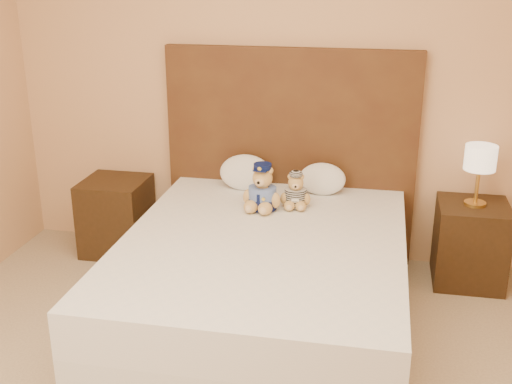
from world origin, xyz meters
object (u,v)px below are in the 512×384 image
nightstand_left (116,216)px  teddy_police (263,187)px  lamp (480,161)px  bed (263,282)px  nightstand_right (470,243)px  teddy_prisoner (296,190)px  pillow_right (322,178)px  pillow_left (245,171)px

nightstand_left → teddy_police: 1.28m
nightstand_left → lamp: (2.50, 0.00, 0.57)m
bed → nightstand_right: 1.48m
bed → teddy_police: 0.63m
bed → teddy_prisoner: 0.67m
lamp → teddy_prisoner: 1.19m
bed → pillow_right: pillow_right is taller
pillow_right → lamp: bearing=-1.7°
bed → pillow_right: (0.25, 0.83, 0.39)m
lamp → teddy_police: bearing=-165.5°
pillow_left → pillow_right: 0.54m
pillow_right → bed: bearing=-106.8°
lamp → nightstand_left: bearing=180.0°
nightstand_left → teddy_prisoner: teddy_prisoner is taller
bed → pillow_left: size_ratio=5.59×
bed → teddy_prisoner: bearing=78.3°
teddy_police → pillow_right: teddy_police is taller
teddy_prisoner → nightstand_left: bearing=162.4°
lamp → teddy_police: size_ratio=1.33×
nightstand_left → pillow_right: pillow_right is taller
nightstand_right → lamp: (-0.00, 0.00, 0.57)m
nightstand_left → nightstand_right: 2.50m
lamp → pillow_left: bearing=178.9°
lamp → pillow_left: size_ratio=1.12×
pillow_left → teddy_police: bearing=-62.7°
bed → pillow_right: bearing=73.2°
pillow_left → nightstand_left: bearing=-178.2°
pillow_right → nightstand_right: bearing=-1.7°
teddy_prisoner → pillow_left: size_ratio=0.64×
bed → pillow_left: (-0.28, 0.83, 0.40)m
nightstand_left → lamp: lamp is taller
lamp → teddy_prisoner: size_ratio=1.76×
nightstand_right → teddy_police: bearing=-165.5°
bed → teddy_prisoner: size_ratio=8.79×
pillow_left → pillow_right: size_ratio=1.13×
teddy_prisoner → bed: bearing=-108.2°
teddy_police → pillow_right: size_ratio=0.95×
bed → teddy_police: teddy_police is taller
teddy_police → nightstand_left: bearing=172.1°
nightstand_right → nightstand_left: bearing=180.0°
bed → nightstand_left: (-1.25, 0.80, -0.00)m
bed → teddy_prisoner: (0.11, 0.53, 0.39)m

